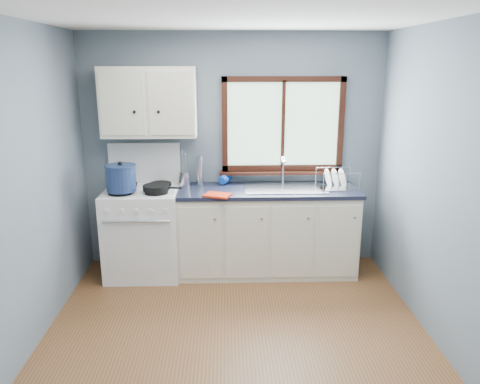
{
  "coord_description": "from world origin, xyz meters",
  "views": [
    {
      "loc": [
        -0.08,
        -3.19,
        2.18
      ],
      "look_at": [
        0.05,
        0.9,
        1.05
      ],
      "focal_mm": 35.0,
      "sensor_mm": 36.0,
      "label": 1
    }
  ],
  "objects_px": {
    "base_cabinets": "(267,235)",
    "utensil_crock": "(185,178)",
    "skillet": "(156,188)",
    "gas_range": "(143,229)",
    "stockpot": "(121,178)",
    "dish_rack": "(336,183)",
    "sink": "(285,194)",
    "thermos": "(200,171)"
  },
  "relations": [
    {
      "from": "base_cabinets",
      "to": "utensil_crock",
      "type": "bearing_deg",
      "value": 170.09
    },
    {
      "from": "skillet",
      "to": "base_cabinets",
      "type": "bearing_deg",
      "value": 14.02
    },
    {
      "from": "base_cabinets",
      "to": "skillet",
      "type": "distance_m",
      "value": 1.28
    },
    {
      "from": "gas_range",
      "to": "skillet",
      "type": "bearing_deg",
      "value": -39.92
    },
    {
      "from": "stockpot",
      "to": "dish_rack",
      "type": "distance_m",
      "value": 2.19
    },
    {
      "from": "base_cabinets",
      "to": "utensil_crock",
      "type": "distance_m",
      "value": 1.06
    },
    {
      "from": "base_cabinets",
      "to": "sink",
      "type": "distance_m",
      "value": 0.48
    },
    {
      "from": "thermos",
      "to": "sink",
      "type": "bearing_deg",
      "value": -11.12
    },
    {
      "from": "skillet",
      "to": "thermos",
      "type": "distance_m",
      "value": 0.55
    },
    {
      "from": "stockpot",
      "to": "thermos",
      "type": "distance_m",
      "value": 0.83
    },
    {
      "from": "stockpot",
      "to": "sink",
      "type": "bearing_deg",
      "value": 6.12
    },
    {
      "from": "base_cabinets",
      "to": "dish_rack",
      "type": "relative_size",
      "value": 4.38
    },
    {
      "from": "skillet",
      "to": "utensil_crock",
      "type": "height_order",
      "value": "utensil_crock"
    },
    {
      "from": "gas_range",
      "to": "dish_rack",
      "type": "distance_m",
      "value": 2.08
    },
    {
      "from": "sink",
      "to": "thermos",
      "type": "xyz_separation_m",
      "value": [
        -0.89,
        0.18,
        0.22
      ]
    },
    {
      "from": "utensil_crock",
      "to": "dish_rack",
      "type": "relative_size",
      "value": 0.91
    },
    {
      "from": "gas_range",
      "to": "utensil_crock",
      "type": "distance_m",
      "value": 0.69
    },
    {
      "from": "dish_rack",
      "to": "gas_range",
      "type": "bearing_deg",
      "value": 175.71
    },
    {
      "from": "utensil_crock",
      "to": "stockpot",
      "type": "bearing_deg",
      "value": -151.01
    },
    {
      "from": "skillet",
      "to": "thermos",
      "type": "bearing_deg",
      "value": 45.18
    },
    {
      "from": "utensil_crock",
      "to": "dish_rack",
      "type": "bearing_deg",
      "value": -5.25
    },
    {
      "from": "thermos",
      "to": "dish_rack",
      "type": "height_order",
      "value": "thermos"
    },
    {
      "from": "base_cabinets",
      "to": "thermos",
      "type": "height_order",
      "value": "thermos"
    },
    {
      "from": "thermos",
      "to": "stockpot",
      "type": "bearing_deg",
      "value": -155.01
    },
    {
      "from": "sink",
      "to": "skillet",
      "type": "relative_size",
      "value": 2.1
    },
    {
      "from": "stockpot",
      "to": "utensil_crock",
      "type": "relative_size",
      "value": 1.0
    },
    {
      "from": "stockpot",
      "to": "dish_rack",
      "type": "bearing_deg",
      "value": 4.8
    },
    {
      "from": "utensil_crock",
      "to": "sink",
      "type": "bearing_deg",
      "value": -8.26
    },
    {
      "from": "gas_range",
      "to": "sink",
      "type": "relative_size",
      "value": 1.62
    },
    {
      "from": "base_cabinets",
      "to": "utensil_crock",
      "type": "height_order",
      "value": "utensil_crock"
    },
    {
      "from": "gas_range",
      "to": "stockpot",
      "type": "relative_size",
      "value": 3.52
    },
    {
      "from": "base_cabinets",
      "to": "stockpot",
      "type": "relative_size",
      "value": 4.79
    },
    {
      "from": "thermos",
      "to": "dish_rack",
      "type": "relative_size",
      "value": 0.74
    },
    {
      "from": "skillet",
      "to": "stockpot",
      "type": "bearing_deg",
      "value": -173.24
    },
    {
      "from": "gas_range",
      "to": "stockpot",
      "type": "height_order",
      "value": "gas_range"
    },
    {
      "from": "stockpot",
      "to": "thermos",
      "type": "bearing_deg",
      "value": 24.99
    },
    {
      "from": "stockpot",
      "to": "base_cabinets",
      "type": "bearing_deg",
      "value": 6.88
    },
    {
      "from": "gas_range",
      "to": "dish_rack",
      "type": "height_order",
      "value": "gas_range"
    },
    {
      "from": "skillet",
      "to": "dish_rack",
      "type": "distance_m",
      "value": 1.85
    },
    {
      "from": "base_cabinets",
      "to": "utensil_crock",
      "type": "xyz_separation_m",
      "value": [
        -0.87,
        0.15,
        0.59
      ]
    },
    {
      "from": "skillet",
      "to": "utensil_crock",
      "type": "bearing_deg",
      "value": 57.19
    },
    {
      "from": "sink",
      "to": "skillet",
      "type": "distance_m",
      "value": 1.32
    }
  ]
}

